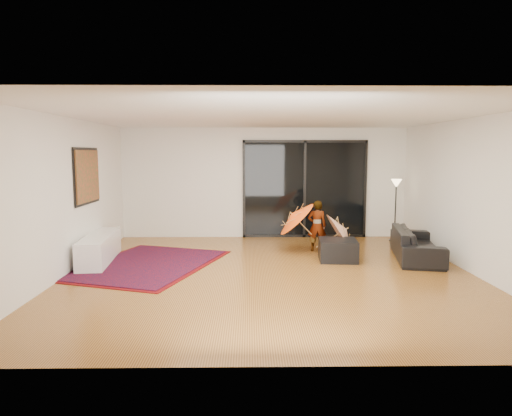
{
  "coord_description": "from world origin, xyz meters",
  "views": [
    {
      "loc": [
        -0.37,
        -7.75,
        2.09
      ],
      "look_at": [
        -0.25,
        0.42,
        1.1
      ],
      "focal_mm": 32.0,
      "sensor_mm": 36.0,
      "label": 1
    }
  ],
  "objects_px": {
    "media_console": "(100,249)",
    "ottoman": "(338,250)",
    "sofa": "(416,244)",
    "child": "(317,226)"
  },
  "relations": [
    {
      "from": "media_console",
      "to": "ottoman",
      "type": "bearing_deg",
      "value": -5.03
    },
    {
      "from": "sofa",
      "to": "child",
      "type": "xyz_separation_m",
      "value": [
        -1.88,
        0.72,
        0.25
      ]
    },
    {
      "from": "sofa",
      "to": "media_console",
      "type": "bearing_deg",
      "value": 103.29
    },
    {
      "from": "media_console",
      "to": "ottoman",
      "type": "height_order",
      "value": "media_console"
    },
    {
      "from": "sofa",
      "to": "ottoman",
      "type": "xyz_separation_m",
      "value": [
        -1.59,
        -0.13,
        -0.09
      ]
    },
    {
      "from": "ottoman",
      "to": "child",
      "type": "xyz_separation_m",
      "value": [
        -0.29,
        0.85,
        0.34
      ]
    },
    {
      "from": "media_console",
      "to": "sofa",
      "type": "xyz_separation_m",
      "value": [
        6.2,
        0.2,
        0.04
      ]
    },
    {
      "from": "media_console",
      "to": "sofa",
      "type": "distance_m",
      "value": 6.2
    },
    {
      "from": "ottoman",
      "to": "media_console",
      "type": "bearing_deg",
      "value": -179.17
    },
    {
      "from": "ottoman",
      "to": "sofa",
      "type": "bearing_deg",
      "value": 4.79
    }
  ]
}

